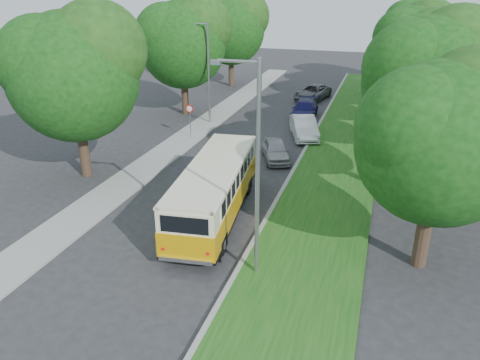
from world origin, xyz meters
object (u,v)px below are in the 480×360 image
(car_white, at_px, (304,127))
(car_blue, at_px, (305,110))
(lamppost_far, at_px, (207,70))
(lamppost_near, at_px, (255,166))
(vintage_bus, at_px, (215,192))
(car_grey, at_px, (313,92))
(car_silver, at_px, (276,150))

(car_white, relative_size, car_blue, 0.96)
(lamppost_far, height_order, car_white, lamppost_far)
(lamppost_near, distance_m, car_white, 17.56)
(lamppost_near, bearing_deg, vintage_bus, 127.96)
(lamppost_near, xyz_separation_m, car_grey, (-2.49, 28.75, -3.69))
(lamppost_near, relative_size, car_silver, 2.20)
(car_white, height_order, car_grey, car_white)
(lamppost_far, xyz_separation_m, vintage_bus, (5.97, -14.73, -2.75))
(car_silver, height_order, car_blue, car_blue)
(car_white, bearing_deg, car_silver, -118.68)
(lamppost_far, height_order, car_grey, lamppost_far)
(vintage_bus, xyz_separation_m, car_grey, (0.45, 24.98, -0.69))
(car_blue, bearing_deg, car_silver, -92.73)
(lamppost_near, bearing_deg, car_blue, 95.36)
(car_white, xyz_separation_m, car_grey, (-1.29, 11.62, -0.06))
(car_white, bearing_deg, lamppost_far, 151.18)
(car_white, bearing_deg, car_grey, 77.58)
(vintage_bus, relative_size, car_blue, 2.00)
(lamppost_near, height_order, car_silver, lamppost_near)
(car_white, height_order, car_blue, car_white)
(lamppost_near, xyz_separation_m, car_blue, (-2.08, 22.21, -3.70))
(car_silver, relative_size, car_white, 0.82)
(car_silver, height_order, car_white, car_white)
(lamppost_near, bearing_deg, car_white, 94.03)
(car_blue, relative_size, car_grey, 0.95)
(car_white, distance_m, car_grey, 11.69)
(vintage_bus, height_order, car_grey, vintage_bus)
(lamppost_near, relative_size, car_grey, 1.65)
(car_white, bearing_deg, vintage_bus, -116.13)
(lamppost_far, bearing_deg, car_white, -10.07)
(lamppost_near, height_order, lamppost_far, lamppost_near)
(vintage_bus, relative_size, car_white, 2.07)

